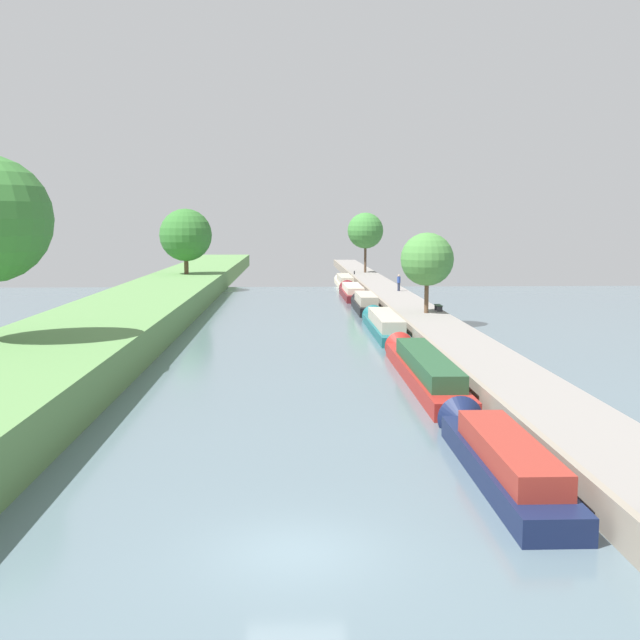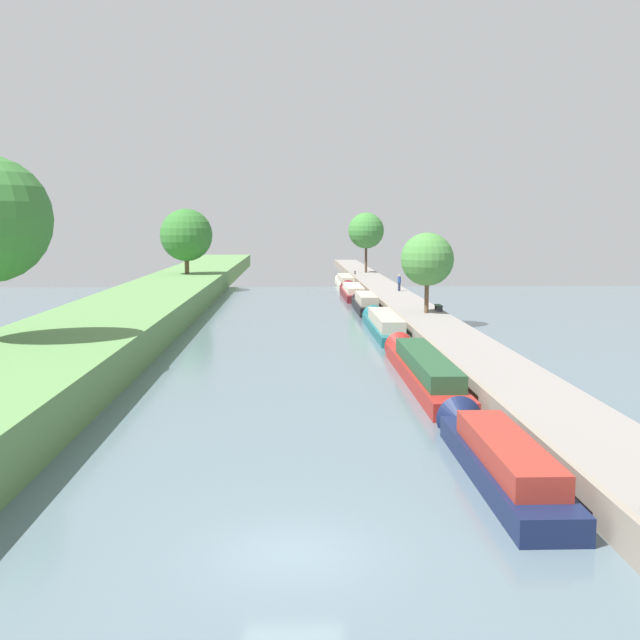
# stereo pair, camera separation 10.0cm
# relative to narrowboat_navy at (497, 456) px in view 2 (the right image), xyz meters

# --- Properties ---
(ground_plane) EXTENTS (160.00, 160.00, 0.00)m
(ground_plane) POSITION_rel_narrowboat_navy_xyz_m (-6.40, -5.74, -0.60)
(ground_plane) COLOR slate
(stone_quay) EXTENTS (0.25, 260.00, 1.12)m
(stone_quay) POSITION_rel_narrowboat_navy_xyz_m (1.50, -5.74, -0.04)
(stone_quay) COLOR gray
(stone_quay) RESTS_ON ground_plane
(narrowboat_navy) EXTENTS (1.87, 11.46, 1.98)m
(narrowboat_navy) POSITION_rel_narrowboat_navy_xyz_m (0.00, 0.00, 0.00)
(narrowboat_navy) COLOR #141E42
(narrowboat_navy) RESTS_ON ground_plane
(narrowboat_red) EXTENTS (1.90, 17.12, 2.06)m
(narrowboat_red) POSITION_rel_narrowboat_navy_xyz_m (0.09, 14.95, 0.04)
(narrowboat_red) COLOR maroon
(narrowboat_red) RESTS_ON ground_plane
(narrowboat_teal) EXTENTS (1.93, 14.80, 2.07)m
(narrowboat_teal) POSITION_rel_narrowboat_navy_xyz_m (0.16, 32.68, -0.00)
(narrowboat_teal) COLOR #195B60
(narrowboat_teal) RESTS_ON ground_plane
(narrowboat_black) EXTENTS (1.83, 10.98, 2.08)m
(narrowboat_black) POSITION_rel_narrowboat_navy_xyz_m (0.13, 46.99, 0.05)
(narrowboat_black) COLOR black
(narrowboat_black) RESTS_ON ground_plane
(narrowboat_maroon) EXTENTS (2.07, 14.00, 2.01)m
(narrowboat_maroon) POSITION_rel_narrowboat_navy_xyz_m (-0.05, 60.39, -0.03)
(narrowboat_maroon) COLOR maroon
(narrowboat_maroon) RESTS_ON ground_plane
(narrowboat_cream) EXTENTS (1.88, 14.47, 2.02)m
(narrowboat_cream) POSITION_rel_narrowboat_navy_xyz_m (0.13, 75.11, -0.02)
(narrowboat_cream) COLOR beige
(narrowboat_cream) RESTS_ON ground_plane
(tree_rightbank_midnear) EXTENTS (4.03, 4.03, 6.11)m
(tree_rightbank_midnear) POSITION_rel_narrowboat_navy_xyz_m (3.76, 35.52, 4.55)
(tree_rightbank_midnear) COLOR brown
(tree_rightbank_midnear) RESTS_ON right_towpath
(tree_rightbank_midfar) EXTENTS (4.95, 4.95, 8.27)m
(tree_rightbank_midfar) POSITION_rel_narrowboat_navy_xyz_m (3.72, 85.48, 6.25)
(tree_rightbank_midfar) COLOR #4C3828
(tree_rightbank_midfar) RESTS_ON right_towpath
(tree_leftbank_upstream) EXTENTS (5.99, 5.99, 7.47)m
(tree_leftbank_upstream) POSITION_rel_narrowboat_navy_xyz_m (-18.60, 67.24, 5.93)
(tree_leftbank_upstream) COLOR brown
(tree_leftbank_upstream) RESTS_ON left_grassy_bank
(person_walking) EXTENTS (0.34, 0.34, 1.66)m
(person_walking) POSITION_rel_narrowboat_navy_xyz_m (4.32, 55.25, 1.34)
(person_walking) COLOR #282D42
(person_walking) RESTS_ON right_towpath
(mooring_bollard_far) EXTENTS (0.16, 0.16, 0.45)m
(mooring_bollard_far) POSITION_rel_narrowboat_navy_xyz_m (1.92, 81.88, 0.69)
(mooring_bollard_far) COLOR black
(mooring_bollard_far) RESTS_ON right_towpath
(park_bench) EXTENTS (0.44, 1.50, 0.47)m
(park_bench) POSITION_rel_narrowboat_navy_xyz_m (4.95, 36.96, 0.81)
(park_bench) COLOR #333338
(park_bench) RESTS_ON right_towpath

